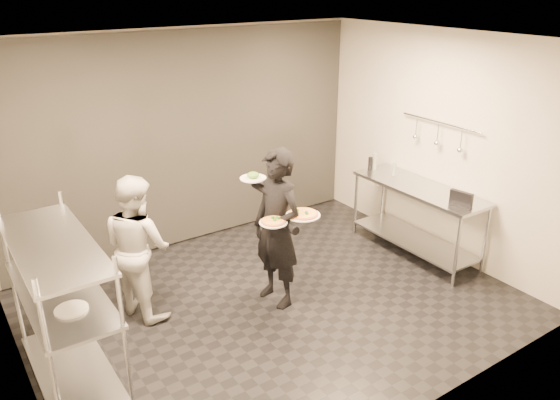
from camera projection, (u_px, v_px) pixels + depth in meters
room_shell at (218, 156)px, 6.39m from camera, size 5.00×4.00×2.80m
pass_rack at (63, 306)px, 4.61m from camera, size 0.60×1.60×1.50m
prep_counter at (417, 208)px, 6.92m from camera, size 0.60×1.80×0.92m
utensil_rail at (438, 135)px, 6.70m from camera, size 0.07×1.20×0.31m
waiter at (277, 229)px, 5.77m from camera, size 0.50×0.69×1.75m
chef at (138, 246)px, 5.63m from camera, size 0.78×0.89×1.54m
pizza_plate_near at (273, 222)px, 5.48m from camera, size 0.29×0.29×0.05m
pizza_plate_far at (303, 214)px, 5.58m from camera, size 0.35×0.35×0.05m
salad_plate at (253, 176)px, 5.72m from camera, size 0.28×0.28×0.07m
pos_monitor at (461, 199)px, 6.16m from camera, size 0.10×0.27×0.19m
bottle_green at (375, 161)px, 7.37m from camera, size 0.06×0.06×0.22m
bottle_clear at (394, 169)px, 7.15m from camera, size 0.05×0.05×0.17m
bottle_dark at (370, 164)px, 7.33m from camera, size 0.05×0.05×0.19m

